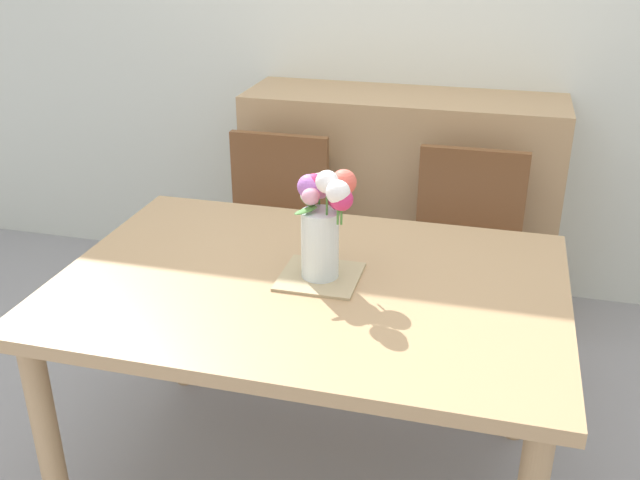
# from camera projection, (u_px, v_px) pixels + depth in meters

# --- Properties ---
(dining_table) EXTENTS (1.45, 1.01, 0.76)m
(dining_table) POSITION_uv_depth(u_px,v_px,m) (310.00, 308.00, 2.10)
(dining_table) COLOR tan
(dining_table) RESTS_ON ground_plane
(chair_left) EXTENTS (0.42, 0.42, 0.90)m
(chair_left) POSITION_uv_depth(u_px,v_px,m) (273.00, 229.00, 2.99)
(chair_left) COLOR brown
(chair_left) RESTS_ON ground_plane
(chair_right) EXTENTS (0.42, 0.42, 0.90)m
(chair_right) POSITION_uv_depth(u_px,v_px,m) (465.00, 250.00, 2.81)
(chair_right) COLOR brown
(chair_right) RESTS_ON ground_plane
(dresser) EXTENTS (1.40, 0.47, 1.00)m
(dresser) POSITION_uv_depth(u_px,v_px,m) (399.00, 202.00, 3.32)
(dresser) COLOR tan
(dresser) RESTS_ON ground_plane
(placemat) EXTENTS (0.23, 0.23, 0.01)m
(placemat) POSITION_uv_depth(u_px,v_px,m) (320.00, 276.00, 2.07)
(placemat) COLOR tan
(placemat) RESTS_ON dining_table
(flower_vase) EXTENTS (0.19, 0.17, 0.33)m
(flower_vase) POSITION_uv_depth(u_px,v_px,m) (324.00, 216.00, 1.99)
(flower_vase) COLOR silver
(flower_vase) RESTS_ON placemat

